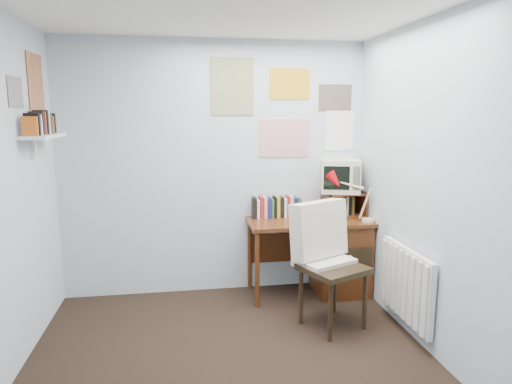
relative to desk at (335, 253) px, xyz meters
The scene contains 12 objects.
back_wall 1.47m from the desk, 167.00° to the left, with size 3.00×0.02×2.50m, color #B2BFCC.
right_wall 1.74m from the desk, 77.48° to the right, with size 0.02×3.50×2.50m, color #B2BFCC.
desk is the anchor object (origin of this frame).
desk_chair 0.79m from the desk, 110.05° to the right, with size 0.53×0.50×1.03m, color black.
desk_lamp 0.65m from the desk, 31.01° to the right, with size 0.30×0.26×0.43m, color #BB0C12.
tv_riser 0.51m from the desk, 42.96° to the left, with size 0.40×0.30×0.25m, color #552A13.
crt_tv 0.80m from the desk, 57.86° to the left, with size 0.38×0.35×0.36m, color beige.
book_row 0.71m from the desk, 160.58° to the left, with size 0.60×0.14×0.22m, color #552A13.
radiator 0.97m from the desk, 72.76° to the right, with size 0.09×0.80×0.60m, color white.
wall_shelf 2.87m from the desk, behind, with size 0.20×0.62×0.24m, color white.
posters_back 1.54m from the desk, 150.72° to the left, with size 1.20×0.01×0.90m, color white.
posters_left 3.13m from the desk, behind, with size 0.01×0.70×0.60m, color white.
Camera 1 is at (-0.33, -2.74, 1.81)m, focal length 32.00 mm.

